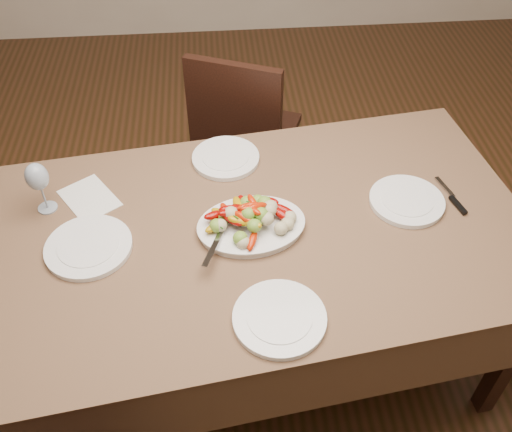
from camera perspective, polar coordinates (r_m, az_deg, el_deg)
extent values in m
plane|color=#3C2412|center=(2.45, 3.92, -15.16)|extent=(6.00, 6.00, 0.00)
cube|color=brown|center=(2.17, 0.00, -8.27)|extent=(1.96, 1.27, 0.76)
ellipsoid|color=white|center=(1.88, -0.48, -1.11)|extent=(0.38, 0.30, 0.02)
cylinder|color=white|center=(1.90, -16.39, -3.00)|extent=(0.28, 0.28, 0.02)
cylinder|color=white|center=(2.04, 14.83, 1.45)|extent=(0.26, 0.26, 0.02)
cylinder|color=white|center=(2.15, -3.04, 5.80)|extent=(0.25, 0.25, 0.02)
cylinder|color=white|center=(1.65, 2.36, -10.19)|extent=(0.27, 0.27, 0.02)
cube|color=silver|center=(2.07, -16.33, 1.72)|extent=(0.24, 0.26, 0.00)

